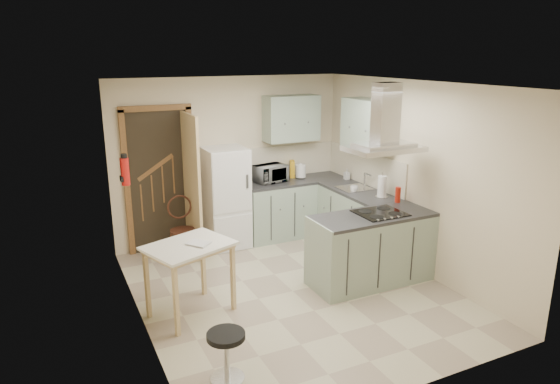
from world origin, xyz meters
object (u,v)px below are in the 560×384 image
extractor_hood (384,149)px  bentwood_chair (183,231)px  stool (227,356)px  fridge (226,198)px  peninsula (372,248)px  microwave (270,174)px  drop_leaf_table (191,279)px

extractor_hood → bentwood_chair: bearing=138.9°
stool → extractor_hood: bearing=23.9°
fridge → bentwood_chair: bearing=-164.9°
peninsula → stool: size_ratio=3.35×
peninsula → microwave: microwave is taller
fridge → drop_leaf_table: size_ratio=1.70×
extractor_hood → bentwood_chair: size_ratio=1.11×
fridge → drop_leaf_table: (-1.07, -1.78, -0.34)m
extractor_hood → peninsula: bearing=180.0°
peninsula → extractor_hood: extractor_hood is taller
drop_leaf_table → stool: 1.29m
drop_leaf_table → stool: (-0.05, -1.28, -0.18)m
peninsula → bentwood_chair: size_ratio=1.91×
fridge → bentwood_chair: fridge is taller
fridge → stool: 3.30m
drop_leaf_table → bentwood_chair: size_ratio=1.09×
fridge → bentwood_chair: 0.82m
fridge → stool: size_ratio=3.24×
bentwood_chair → microwave: size_ratio=1.70×
microwave → fridge: bearing=171.2°
drop_leaf_table → peninsula: bearing=-25.3°
bentwood_chair → extractor_hood: bearing=-40.1°
microwave → stool: bearing=-132.7°
microwave → drop_leaf_table: bearing=-146.7°
bentwood_chair → stool: bearing=-96.8°
extractor_hood → microwave: size_ratio=1.88×
fridge → stool: bearing=-110.0°
extractor_hood → drop_leaf_table: 2.73m
fridge → peninsula: size_ratio=0.97×
peninsula → drop_leaf_table: (-2.29, 0.20, -0.04)m
microwave → peninsula: bearing=-88.5°
drop_leaf_table → microwave: size_ratio=1.85×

